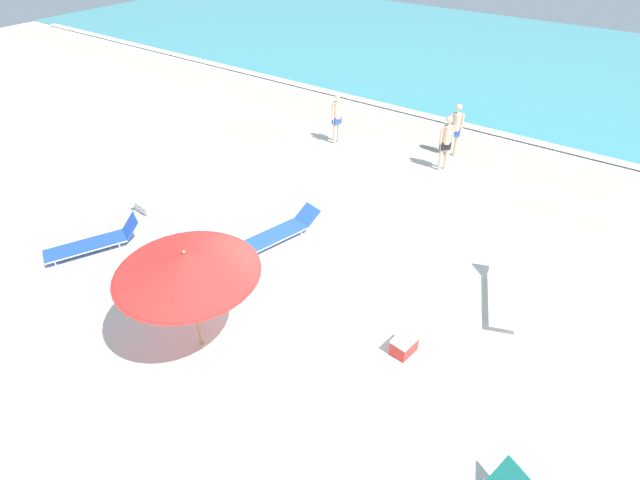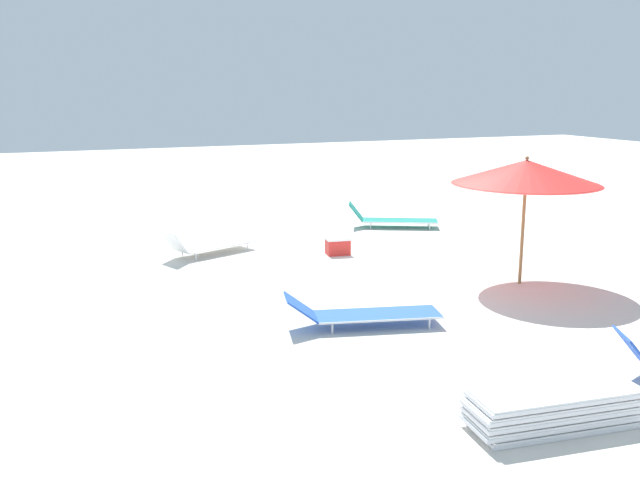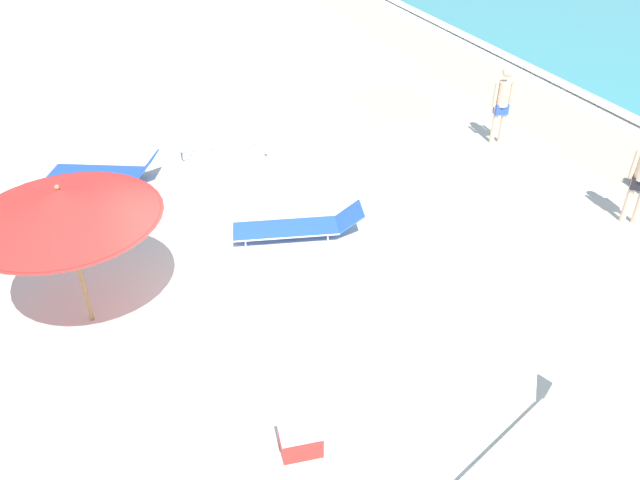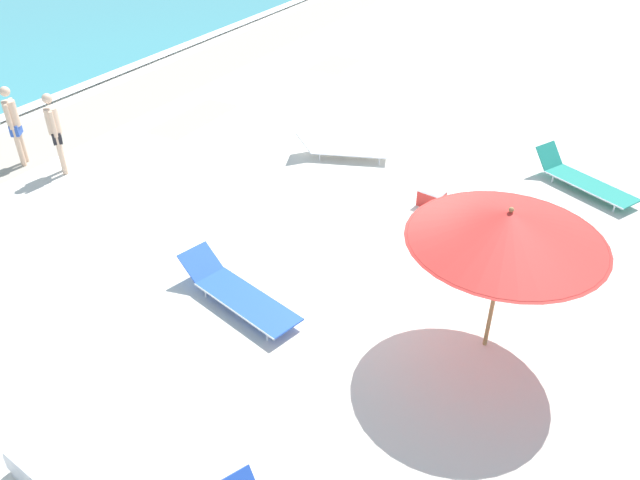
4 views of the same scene
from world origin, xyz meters
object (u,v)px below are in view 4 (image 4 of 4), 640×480
beachgoer_wading_adult (13,121)px  sun_lounger_near_water_left (341,148)px  sun_lounger_under_umbrella (238,293)px  sun_lounger_beside_umbrella (582,179)px  beach_umbrella (508,227)px  cooler_box (432,197)px  beachgoer_strolling_adult (55,129)px

beachgoer_wading_adult → sun_lounger_near_water_left: bearing=-93.9°
sun_lounger_under_umbrella → beachgoer_wading_adult: 7.20m
sun_lounger_beside_umbrella → beachgoer_wading_adult: beachgoer_wading_adult is taller
sun_lounger_under_umbrella → sun_lounger_near_water_left: (5.38, 1.03, 0.01)m
beach_umbrella → cooler_box: beach_umbrella is taller
sun_lounger_under_umbrella → sun_lounger_beside_umbrella: 7.62m
sun_lounger_under_umbrella → beachgoer_strolling_adult: (1.79, 5.88, 0.79)m
sun_lounger_near_water_left → beachgoer_strolling_adult: size_ratio=1.20×
beachgoer_wading_adult → beachgoer_strolling_adult: 1.10m
sun_lounger_beside_umbrella → sun_lounger_near_water_left: 5.13m
beach_umbrella → beachgoer_wading_adult: (0.63, 10.61, -1.02)m
sun_lounger_under_umbrella → sun_lounger_beside_umbrella: bearing=-17.2°
sun_lounger_beside_umbrella → beachgoer_wading_adult: (-4.87, 10.94, 0.78)m
sun_lounger_under_umbrella → cooler_box: sun_lounger_under_umbrella is taller
sun_lounger_under_umbrella → sun_lounger_beside_umbrella: sun_lounger_beside_umbrella is taller
sun_lounger_under_umbrella → beachgoer_strolling_adult: size_ratio=1.35×
sun_lounger_under_umbrella → beachgoer_wading_adult: beachgoer_wading_adult is taller
beach_umbrella → sun_lounger_under_umbrella: 4.20m
sun_lounger_under_umbrella → beach_umbrella: bearing=-60.5°
sun_lounger_under_umbrella → sun_lounger_near_water_left: size_ratio=1.12×
beach_umbrella → cooler_box: size_ratio=4.78×
sun_lounger_near_water_left → beach_umbrella: bearing=-154.2°
sun_lounger_near_water_left → cooler_box: 2.77m
beach_umbrella → sun_lounger_near_water_left: beach_umbrella is taller
sun_lounger_beside_umbrella → beachgoer_strolling_adult: 10.95m
sun_lounger_beside_umbrella → beachgoer_strolling_adult: bearing=142.3°
sun_lounger_under_umbrella → cooler_box: (4.34, -1.54, -0.02)m
cooler_box → beachgoer_strolling_adult: bearing=27.1°
sun_lounger_beside_umbrella → cooler_box: size_ratio=4.15×
sun_lounger_under_umbrella → sun_lounger_beside_umbrella: size_ratio=1.06×
beachgoer_strolling_adult → cooler_box: (2.55, -7.41, -0.81)m
sun_lounger_under_umbrella → sun_lounger_near_water_left: bearing=25.1°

